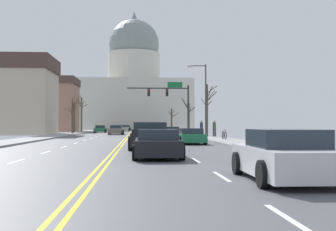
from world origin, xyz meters
TOP-DOWN VIEW (x-y plane):
  - ground at (0.00, -0.00)m, footprint 20.00×180.00m
  - signal_gantry at (5.37, 12.67)m, footprint 7.91×0.41m
  - street_lamp_right at (7.95, 2.42)m, footprint 1.99×0.24m
  - capitol_building at (0.00, 78.72)m, footprint 31.42×23.63m
  - sedan_near_00 at (5.00, 7.77)m, footprint 2.14×4.25m
  - sedan_near_01 at (1.61, 1.45)m, footprint 1.99×4.59m
  - sedan_near_02 at (2.00, -4.68)m, footprint 2.13×4.43m
  - sedan_near_03 at (4.98, -10.39)m, footprint 2.08×4.28m
  - pickup_truck_near_04 at (1.90, -16.25)m, footprint 2.48×5.72m
  - sedan_near_05 at (2.02, -22.80)m, footprint 2.11×4.52m
  - sedan_near_06 at (4.96, -30.24)m, footprint 2.12×4.30m
  - sedan_oncoming_00 at (-1.83, 17.45)m, footprint 2.09×4.58m
  - sedan_oncoming_01 at (-5.24, 31.12)m, footprint 2.00×4.23m
  - sedan_oncoming_02 at (-1.57, 43.26)m, footprint 2.02×4.43m
  - sedan_oncoming_03 at (-1.60, 55.80)m, footprint 2.15×4.33m
  - flank_building_00 at (-15.13, 39.66)m, footprint 9.61×9.25m
  - flank_building_01 at (-16.92, 17.77)m, footprint 13.24×9.18m
  - bare_tree_00 at (8.38, 49.27)m, footprint 2.50×1.30m
  - bare_tree_01 at (-7.94, 18.43)m, footprint 2.22×1.61m
  - bare_tree_02 at (8.74, 4.76)m, footprint 2.01×2.31m
  - bare_tree_03 at (-8.85, 25.61)m, footprint 0.56×2.39m
  - bare_tree_04 at (8.31, 18.40)m, footprint 2.03×0.77m
  - bare_tree_05 at (-8.97, 35.38)m, footprint 2.21×2.08m
  - pedestrian_00 at (8.60, 8.07)m, footprint 0.35×0.34m
  - pedestrian_01 at (9.18, 2.86)m, footprint 0.35×0.34m
  - bicycle_parked at (8.65, -4.78)m, footprint 0.12×1.77m

SIDE VIEW (x-z plane):
  - ground at x=0.00m, z-range -0.08..0.12m
  - bicycle_parked at x=8.65m, z-range 0.06..0.91m
  - sedan_near_03 at x=4.98m, z-range -0.02..1.11m
  - sedan_near_00 at x=5.00m, z-range -0.03..1.12m
  - sedan_near_02 at x=2.00m, z-range -0.02..1.13m
  - sedan_oncoming_03 at x=-1.60m, z-range -0.03..1.15m
  - sedan_near_01 at x=1.61m, z-range -0.04..1.16m
  - sedan_oncoming_01 at x=-5.24m, z-range -0.05..1.20m
  - sedan_near_05 at x=2.02m, z-range -0.03..1.19m
  - sedan_oncoming_02 at x=-1.57m, z-range -0.03..1.22m
  - sedan_oncoming_00 at x=-1.83m, z-range -0.04..1.26m
  - sedan_near_06 at x=4.96m, z-range -0.04..1.27m
  - pickup_truck_near_04 at x=1.90m, z-range -0.07..1.48m
  - pedestrian_01 at x=9.18m, z-range 0.24..1.95m
  - pedestrian_00 at x=8.60m, z-range 0.24..1.97m
  - bare_tree_04 at x=8.31m, z-range -0.05..4.98m
  - bare_tree_00 at x=8.38m, z-range 0.23..4.88m
  - bare_tree_03 at x=-8.85m, z-range -0.17..5.32m
  - bare_tree_01 at x=-7.94m, z-range 0.08..5.15m
  - bare_tree_02 at x=8.74m, z-range 0.38..6.03m
  - bare_tree_05 at x=-8.97m, z-range 0.18..6.66m
  - street_lamp_right at x=7.95m, z-range 0.82..8.34m
  - signal_gantry at x=5.37m, z-range 1.54..8.23m
  - flank_building_00 at x=-15.13m, z-range 0.05..10.19m
  - flank_building_01 at x=-16.92m, z-range 0.06..10.63m
  - capitol_building at x=0.00m, z-range -5.35..28.25m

